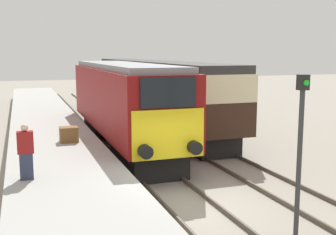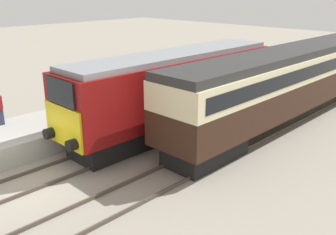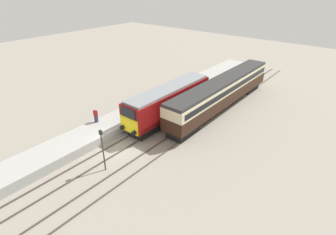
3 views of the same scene
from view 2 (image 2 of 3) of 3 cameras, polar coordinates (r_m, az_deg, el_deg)
ground_plane at (r=15.02m, az=-21.26°, el=-9.60°), size 120.00×120.00×0.00m
platform_left at (r=21.34m, az=-5.69°, el=1.52°), size 3.50×50.00×0.96m
rails_near_track at (r=17.30m, az=-6.21°, el=-4.22°), size 1.51×60.00×0.14m
rails_far_track at (r=15.05m, az=2.15°, el=-7.84°), size 1.50×60.00×0.14m
locomotive at (r=18.67m, az=1.14°, el=4.54°), size 2.70×13.02×3.97m
passenger_carriage at (r=21.97m, az=19.47°, el=6.25°), size 2.75×20.66×3.95m
luggage_crate at (r=19.47m, az=-9.56°, el=2.01°), size 0.70×0.56×0.60m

